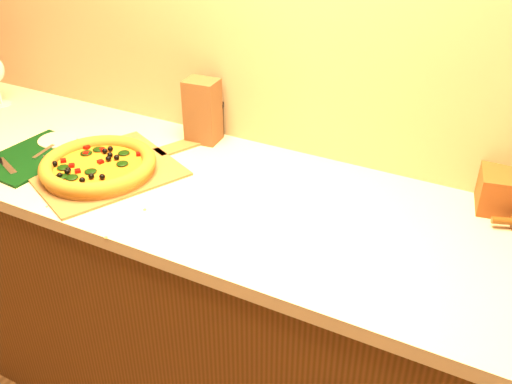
% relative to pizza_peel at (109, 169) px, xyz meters
% --- Properties ---
extents(cabinet, '(2.80, 0.65, 0.86)m').
position_rel_pizza_peel_xyz_m(cabinet, '(0.46, 0.06, -0.47)').
color(cabinet, '#4C2F10').
rests_on(cabinet, ground).
extents(countertop, '(2.84, 0.68, 0.04)m').
position_rel_pizza_peel_xyz_m(countertop, '(0.46, 0.06, -0.02)').
color(countertop, beige).
rests_on(countertop, cabinet).
extents(pizza_peel, '(0.51, 0.59, 0.01)m').
position_rel_pizza_peel_xyz_m(pizza_peel, '(0.00, 0.00, 0.00)').
color(pizza_peel, brown).
rests_on(pizza_peel, countertop).
extents(pizza, '(0.35, 0.35, 0.05)m').
position_rel_pizza_peel_xyz_m(pizza, '(-0.01, -0.04, 0.03)').
color(pizza, '#B16F2C').
rests_on(pizza, pizza_peel).
extents(cutting_board, '(0.26, 0.33, 0.02)m').
position_rel_pizza_peel_xyz_m(cutting_board, '(-0.27, -0.05, 0.00)').
color(cutting_board, black).
rests_on(cutting_board, countertop).
extents(bottle_cap, '(0.03, 0.03, 0.01)m').
position_rel_pizza_peel_xyz_m(bottle_cap, '(0.01, 0.01, -0.00)').
color(bottle_cap, black).
rests_on(bottle_cap, countertop).
extents(paper_bag, '(0.11, 0.09, 0.21)m').
position_rel_pizza_peel_xyz_m(paper_bag, '(0.15, 0.31, 0.10)').
color(paper_bag, brown).
rests_on(paper_bag, countertop).
extents(dark_jar, '(0.08, 0.08, 0.12)m').
position_rel_pizza_peel_xyz_m(dark_jar, '(0.16, 0.36, 0.06)').
color(dark_jar, black).
rests_on(dark_jar, countertop).
extents(side_plate, '(0.15, 0.15, 0.01)m').
position_rel_pizza_peel_xyz_m(side_plate, '(-0.28, 0.07, 0.00)').
color(side_plate, beige).
rests_on(side_plate, countertop).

